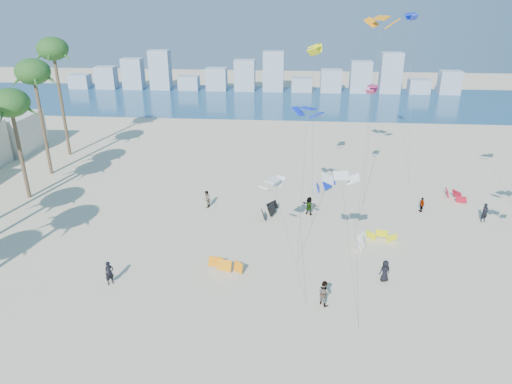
{
  "coord_description": "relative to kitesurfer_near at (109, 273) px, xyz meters",
  "views": [
    {
      "loc": [
        5.97,
        -20.64,
        20.45
      ],
      "look_at": [
        3.0,
        16.0,
        4.5
      ],
      "focal_mm": 32.87,
      "sensor_mm": 36.0,
      "label": 1
    }
  ],
  "objects": [
    {
      "name": "ground",
      "position": [
        7.37,
        -8.09,
        -0.94
      ],
      "size": [
        220.0,
        220.0,
        0.0
      ],
      "primitive_type": "plane",
      "color": "beige",
      "rests_on": "ground"
    },
    {
      "name": "flying_kites",
      "position": [
        21.93,
        13.3,
        11.77
      ],
      "size": [
        26.3,
        32.89,
        18.69
      ],
      "color": "white",
      "rests_on": "ground"
    },
    {
      "name": "distant_skyline",
      "position": [
        6.19,
        73.91,
        2.14
      ],
      "size": [
        85.0,
        3.0,
        8.4
      ],
      "color": "#9EADBF",
      "rests_on": "ground"
    },
    {
      "name": "kitesurfer_near",
      "position": [
        0.0,
        0.0,
        0.0
      ],
      "size": [
        0.81,
        0.8,
        1.89
      ],
      "primitive_type": "imported",
      "rotation": [
        0.0,
        0.0,
        0.77
      ],
      "color": "black",
      "rests_on": "ground"
    },
    {
      "name": "kitesurfer_mid",
      "position": [
        15.88,
        -1.2,
        0.0
      ],
      "size": [
        1.15,
        1.16,
        1.89
      ],
      "primitive_type": "imported",
      "rotation": [
        0.0,
        0.0,
        2.3
      ],
      "color": "gray",
      "rests_on": "ground"
    },
    {
      "name": "ocean",
      "position": [
        7.37,
        63.91,
        -0.94
      ],
      "size": [
        220.0,
        220.0,
        0.0
      ],
      "primitive_type": "plane",
      "color": "navy",
      "rests_on": "ground"
    },
    {
      "name": "kitesurfers_far",
      "position": [
        20.12,
        9.23,
        -0.05
      ],
      "size": [
        27.71,
        14.95,
        1.87
      ],
      "color": "black",
      "rests_on": "ground"
    },
    {
      "name": "grounded_kites",
      "position": [
        17.43,
        12.16,
        -0.46
      ],
      "size": [
        25.34,
        19.98,
        1.09
      ],
      "color": "orange",
      "rests_on": "ground"
    }
  ]
}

